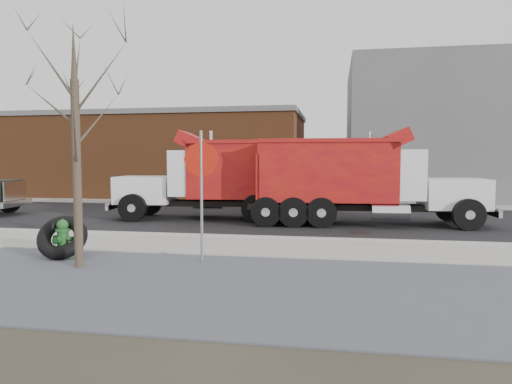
% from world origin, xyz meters
% --- Properties ---
extents(ground, '(120.00, 120.00, 0.00)m').
position_xyz_m(ground, '(0.00, 0.00, 0.00)').
color(ground, '#383328').
rests_on(ground, ground).
extents(gravel_verge, '(60.00, 5.00, 0.03)m').
position_xyz_m(gravel_verge, '(0.00, -3.50, 0.01)').
color(gravel_verge, slate).
rests_on(gravel_verge, ground).
extents(sidewalk, '(60.00, 2.50, 0.06)m').
position_xyz_m(sidewalk, '(0.00, 0.25, 0.03)').
color(sidewalk, '#9E9B93').
rests_on(sidewalk, ground).
extents(curb, '(60.00, 0.15, 0.11)m').
position_xyz_m(curb, '(0.00, 1.55, 0.06)').
color(curb, '#9E9B93').
rests_on(curb, ground).
extents(road, '(60.00, 9.40, 0.02)m').
position_xyz_m(road, '(0.00, 6.30, 0.01)').
color(road, black).
rests_on(road, ground).
extents(far_sidewalk, '(60.00, 2.00, 0.06)m').
position_xyz_m(far_sidewalk, '(0.00, 12.00, 0.03)').
color(far_sidewalk, '#9E9B93').
rests_on(far_sidewalk, ground).
extents(building_grey, '(12.00, 10.00, 8.00)m').
position_xyz_m(building_grey, '(9.00, 18.00, 4.00)').
color(building_grey, slate).
rests_on(building_grey, ground).
extents(building_brick, '(20.20, 8.20, 5.30)m').
position_xyz_m(building_brick, '(-10.00, 17.00, 2.65)').
color(building_brick, brown).
rests_on(building_brick, ground).
extents(bare_tree, '(3.20, 3.20, 5.20)m').
position_xyz_m(bare_tree, '(-3.20, -2.60, 3.30)').
color(bare_tree, '#382D23').
rests_on(bare_tree, ground).
extents(fire_hydrant, '(0.53, 0.51, 0.93)m').
position_xyz_m(fire_hydrant, '(-4.13, -1.76, 0.42)').
color(fire_hydrant, '#2F6C29').
rests_on(fire_hydrant, ground).
extents(truck_tire, '(1.34, 1.21, 1.10)m').
position_xyz_m(truck_tire, '(-4.11, -1.80, 0.51)').
color(truck_tire, black).
rests_on(truck_tire, ground).
extents(stop_sign, '(0.81, 0.06, 2.97)m').
position_xyz_m(stop_sign, '(-0.74, -1.69, 2.01)').
color(stop_sign, gray).
rests_on(stop_sign, ground).
extents(dump_truck_red_a, '(8.34, 2.68, 3.35)m').
position_xyz_m(dump_truck_red_a, '(2.92, 5.12, 1.71)').
color(dump_truck_red_a, black).
rests_on(dump_truck_red_a, ground).
extents(dump_truck_red_b, '(8.03, 3.07, 3.36)m').
position_xyz_m(dump_truck_red_b, '(-1.94, 5.77, 1.71)').
color(dump_truck_red_b, black).
rests_on(dump_truck_red_b, ground).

